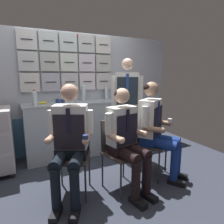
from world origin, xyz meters
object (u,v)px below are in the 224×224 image
object	(u,v)px
crew_member_left	(70,137)
crew_member_center	(126,136)
snack_banana	(43,103)
crew_member_right	(156,125)
folding_chair_center	(118,145)
crew_member_standing	(127,100)
coffee_cup_spare	(58,101)
water_bottle_blue_cap	(35,98)
folding_chair_right	(144,137)
folding_chair_left	(73,148)

from	to	relation	value
crew_member_left	crew_member_center	bearing A→B (deg)	-14.77
crew_member_center	crew_member_left	bearing A→B (deg)	165.23
crew_member_left	crew_member_center	distance (m)	0.66
snack_banana	crew_member_right	bearing A→B (deg)	-44.41
folding_chair_center	crew_member_standing	distance (m)	1.06
coffee_cup_spare	snack_banana	distance (m)	0.24
coffee_cup_spare	snack_banana	size ratio (longest dim) A/B	0.50
crew_member_left	water_bottle_blue_cap	distance (m)	1.12
folding_chair_center	crew_member_standing	world-z (taller)	crew_member_standing
crew_member_left	folding_chair_right	bearing A→B (deg)	5.11
crew_member_left	water_bottle_blue_cap	size ratio (longest dim) A/B	5.34
folding_chair_left	snack_banana	xyz separation A→B (m)	(-0.18, 1.09, 0.43)
folding_chair_right	coffee_cup_spare	bearing A→B (deg)	134.91
crew_member_center	water_bottle_blue_cap	size ratio (longest dim) A/B	5.11
folding_chair_left	crew_member_standing	xyz separation A→B (m)	(1.11, 0.61, 0.46)
crew_member_center	coffee_cup_spare	xyz separation A→B (m)	(-0.54, 1.26, 0.30)
crew_member_right	crew_member_standing	size ratio (longest dim) A/B	0.79
crew_member_center	folding_chair_center	bearing A→B (deg)	101.82
water_bottle_blue_cap	crew_member_left	bearing A→B (deg)	-76.47
crew_member_standing	crew_member_right	bearing A→B (deg)	-90.38
folding_chair_right	snack_banana	xyz separation A→B (m)	(-1.20, 1.13, 0.43)
crew_member_center	crew_member_standing	world-z (taller)	crew_member_standing
crew_member_left	crew_member_center	world-z (taller)	crew_member_left
crew_member_left	water_bottle_blue_cap	xyz separation A→B (m)	(-0.25, 1.04, 0.33)
folding_chair_left	coffee_cup_spare	bearing A→B (deg)	88.64
folding_chair_left	crew_member_right	xyz separation A→B (m)	(1.11, -0.18, 0.20)
coffee_cup_spare	folding_chair_center	bearing A→B (deg)	-65.24
water_bottle_blue_cap	crew_member_center	bearing A→B (deg)	-53.77
water_bottle_blue_cap	coffee_cup_spare	bearing A→B (deg)	8.71
water_bottle_blue_cap	snack_banana	size ratio (longest dim) A/B	1.44
folding_chair_left	folding_chair_right	distance (m)	1.02
water_bottle_blue_cap	folding_chair_left	bearing A→B (deg)	-70.34
folding_chair_center	crew_member_standing	size ratio (longest dim) A/B	0.52
folding_chair_center	water_bottle_blue_cap	distance (m)	1.45
crew_member_standing	snack_banana	world-z (taller)	crew_member_standing
folding_chair_left	crew_member_right	world-z (taller)	crew_member_right
water_bottle_blue_cap	folding_chair_center	bearing A→B (deg)	-50.92
folding_chair_left	water_bottle_blue_cap	world-z (taller)	water_bottle_blue_cap
crew_member_center	water_bottle_blue_cap	bearing A→B (deg)	126.23
folding_chair_center	crew_member_right	distance (m)	0.61
folding_chair_right	coffee_cup_spare	xyz separation A→B (m)	(-0.99, 1.00, 0.45)
folding_chair_center	water_bottle_blue_cap	size ratio (longest dim) A/B	3.51
crew_member_right	crew_member_left	bearing A→B (deg)	178.38
folding_chair_center	water_bottle_blue_cap	bearing A→B (deg)	129.08
crew_member_right	crew_member_standing	world-z (taller)	crew_member_standing
crew_member_center	crew_member_right	world-z (taller)	crew_member_right
folding_chair_center	crew_member_right	xyz separation A→B (m)	(0.58, -0.03, 0.20)
crew_member_left	snack_banana	world-z (taller)	crew_member_left
folding_chair_right	water_bottle_blue_cap	distance (m)	1.72
crew_member_left	folding_chair_left	bearing A→B (deg)	63.47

